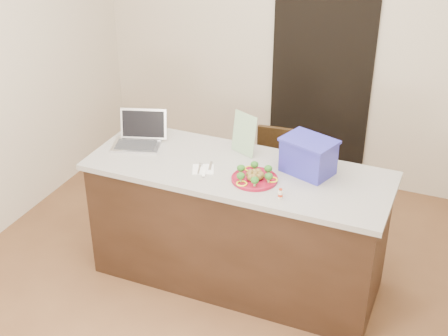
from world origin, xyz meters
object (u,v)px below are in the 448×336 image
at_px(island, 237,225).
at_px(blue_box, 308,156).
at_px(laptop, 140,135).
at_px(chair, 276,176).
at_px(napkin, 203,169).
at_px(yogurt_bottle, 280,194).
at_px(plate, 255,179).

distance_m(island, blue_box, 0.74).
bearing_deg(laptop, chair, 19.39).
xyz_separation_m(napkin, yogurt_bottle, (0.59, -0.14, 0.02)).
bearing_deg(chair, napkin, -112.65).
height_order(plate, yogurt_bottle, yogurt_bottle).
bearing_deg(blue_box, napkin, -141.00).
relative_size(yogurt_bottle, blue_box, 0.16).
bearing_deg(blue_box, yogurt_bottle, -80.50).
bearing_deg(blue_box, chair, 142.88).
relative_size(blue_box, chair, 0.45).
bearing_deg(chair, plate, -87.87).
xyz_separation_m(laptop, blue_box, (1.23, 0.05, 0.06)).
height_order(island, plate, plate).
height_order(island, laptop, laptop).
xyz_separation_m(island, napkin, (-0.21, -0.11, 0.46)).
distance_m(island, plate, 0.51).
bearing_deg(plate, chair, 97.69).
distance_m(plate, laptop, 0.97).
distance_m(island, chair, 0.72).
xyz_separation_m(napkin, blue_box, (0.65, 0.24, 0.12)).
xyz_separation_m(plate, laptop, (-0.95, 0.18, 0.05)).
bearing_deg(blue_box, island, -144.63).
distance_m(napkin, yogurt_bottle, 0.60).
height_order(blue_box, chair, blue_box).
relative_size(island, napkin, 14.65).
relative_size(island, laptop, 5.27).
distance_m(yogurt_bottle, chair, 1.12).
height_order(laptop, blue_box, blue_box).
xyz_separation_m(island, plate, (0.16, -0.10, 0.47)).
xyz_separation_m(island, yogurt_bottle, (0.38, -0.25, 0.48)).
relative_size(yogurt_bottle, laptop, 0.17).
relative_size(napkin, chair, 0.16).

